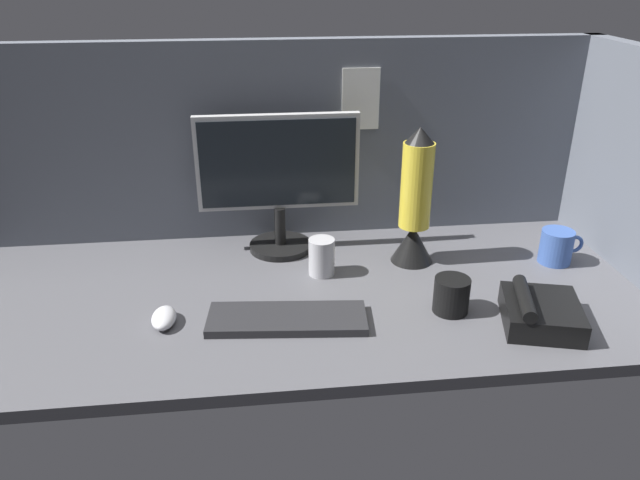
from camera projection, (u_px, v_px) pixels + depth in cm
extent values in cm
cube|color=#515156|center=(307.00, 294.00, 157.98)|extent=(180.00, 80.00, 3.00)
cube|color=#565B66|center=(294.00, 141.00, 178.90)|extent=(180.00, 5.00, 57.41)
cube|color=white|center=(361.00, 99.00, 173.17)|extent=(10.76, 0.40, 17.40)
cylinder|color=black|center=(281.00, 246.00, 178.43)|extent=(18.00, 18.00, 1.80)
cylinder|color=black|center=(280.00, 226.00, 175.71)|extent=(3.20, 3.20, 11.00)
cube|color=#B7B7B7|center=(278.00, 162.00, 168.61)|extent=(45.16, 2.40, 26.73)
cube|color=black|center=(278.00, 164.00, 167.35)|extent=(42.76, 0.60, 24.33)
cube|color=#262628|center=(287.00, 319.00, 142.54)|extent=(38.06, 16.41, 2.00)
ellipsoid|color=silver|center=(164.00, 318.00, 141.68)|extent=(5.72, 9.67, 3.40)
cylinder|color=#B2B2B7|center=(322.00, 257.00, 162.78)|extent=(6.99, 6.99, 10.14)
cylinder|color=black|center=(451.00, 295.00, 145.84)|extent=(8.58, 8.58, 8.76)
cylinder|color=#38569E|center=(556.00, 247.00, 169.18)|extent=(8.90, 8.90, 9.50)
torus|color=#38569E|center=(574.00, 244.00, 169.53)|extent=(5.18, 1.00, 5.18)
cone|color=black|center=(412.00, 243.00, 169.80)|extent=(11.69, 11.69, 10.63)
cylinder|color=gold|center=(417.00, 186.00, 162.58)|extent=(8.50, 8.50, 23.39)
cone|color=black|center=(420.00, 135.00, 156.72)|extent=(7.65, 7.65, 4.25)
cube|color=black|center=(541.00, 313.00, 141.31)|extent=(21.39, 22.79, 5.60)
cylinder|color=black|center=(525.00, 298.00, 138.96)|extent=(7.57, 17.34, 3.20)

